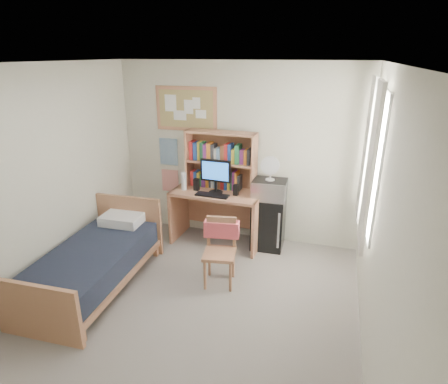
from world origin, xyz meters
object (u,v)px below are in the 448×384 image
(desk_chair, at_px, (219,253))
(speaker_right, at_px, (236,190))
(desk, at_px, (217,217))
(mini_fridge, at_px, (268,222))
(desk_fan, at_px, (271,169))
(bulletin_board, at_px, (186,109))
(speaker_left, at_px, (196,185))
(monitor, at_px, (216,177))
(microwave, at_px, (270,189))
(bed, at_px, (93,268))

(desk_chair, distance_m, speaker_right, 1.07)
(desk, height_order, speaker_right, speaker_right)
(mini_fridge, distance_m, desk_fan, 0.81)
(bulletin_board, height_order, speaker_left, bulletin_board)
(monitor, bearing_deg, desk_chair, -66.68)
(speaker_right, relative_size, desk_fan, 0.51)
(desk, relative_size, microwave, 2.78)
(desk, height_order, monitor, monitor)
(bulletin_board, height_order, mini_fridge, bulletin_board)
(desk, relative_size, desk_chair, 1.56)
(desk, relative_size, desk_fan, 4.12)
(speaker_left, bearing_deg, desk_fan, 8.88)
(desk_chair, xyz_separation_m, speaker_left, (-0.66, 0.98, 0.48))
(desk_chair, distance_m, desk_fan, 1.40)
(mini_fridge, bearing_deg, speaker_left, -174.55)
(bulletin_board, relative_size, desk_fan, 2.98)
(bed, distance_m, microwave, 2.51)
(speaker_right, bearing_deg, bulletin_board, 158.11)
(mini_fridge, distance_m, microwave, 0.52)
(speaker_right, distance_m, desk_fan, 0.56)
(bed, bearing_deg, speaker_left, 60.40)
(desk_fan, bearing_deg, speaker_left, -175.63)
(desk, height_order, speaker_left, speaker_left)
(desk_chair, distance_m, speaker_left, 1.28)
(desk_chair, distance_m, microwave, 1.26)
(speaker_left, relative_size, microwave, 0.37)
(mini_fridge, relative_size, desk_fan, 2.42)
(desk, bearing_deg, monitor, -90.00)
(desk, bearing_deg, speaker_left, -168.69)
(desk, bearing_deg, microwave, 7.89)
(microwave, bearing_deg, desk_chair, -111.23)
(desk_chair, relative_size, microwave, 1.78)
(bed, xyz_separation_m, desk_fan, (1.82, 1.60, 0.94))
(monitor, distance_m, speaker_left, 0.34)
(speaker_right, xyz_separation_m, microwave, (0.45, 0.14, 0.01))
(bulletin_board, bearing_deg, desk, -29.68)
(desk_chair, height_order, mini_fridge, desk_chair)
(mini_fridge, xyz_separation_m, monitor, (-0.75, -0.14, 0.67))
(mini_fridge, bearing_deg, bed, -139.87)
(desk_chair, xyz_separation_m, bed, (-1.43, -0.51, -0.16))
(bed, height_order, speaker_right, speaker_right)
(desk, xyz_separation_m, microwave, (0.75, 0.06, 0.49))
(bulletin_board, bearing_deg, desk_fan, -11.28)
(speaker_left, bearing_deg, monitor, 0.00)
(desk_chair, bearing_deg, speaker_left, 114.73)
(bulletin_board, xyz_separation_m, mini_fridge, (1.32, -0.24, -1.54))
(desk_chair, relative_size, speaker_right, 5.20)
(bed, bearing_deg, mini_fridge, 39.47)
(desk_chair, bearing_deg, microwave, 61.24)
(monitor, distance_m, speaker_right, 0.34)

